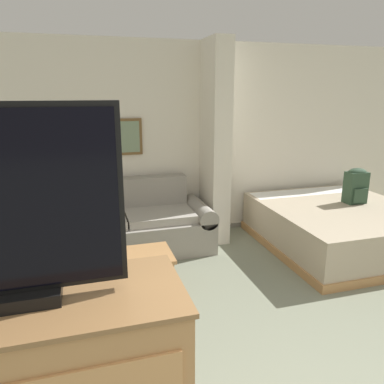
% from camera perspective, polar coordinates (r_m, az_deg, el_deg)
% --- Properties ---
extents(wall_back, '(7.72, 0.16, 2.60)m').
position_cam_1_polar(wall_back, '(5.16, -1.37, 7.67)').
color(wall_back, silver).
rests_on(wall_back, ground_plane).
extents(wall_partition_pillar, '(0.24, 0.59, 2.60)m').
position_cam_1_polar(wall_partition_pillar, '(4.93, 3.56, 7.35)').
color(wall_partition_pillar, silver).
rests_on(wall_partition_pillar, ground_plane).
extents(couch, '(2.16, 0.84, 0.88)m').
position_cam_1_polar(couch, '(4.78, -10.12, -5.31)').
color(couch, gray).
rests_on(couch, ground_plane).
extents(coffee_table, '(0.65, 0.50, 0.41)m').
position_cam_1_polar(coffee_table, '(3.79, -8.05, -10.12)').
color(coffee_table, '#B27F4C').
rests_on(coffee_table, ground_plane).
extents(side_table, '(0.44, 0.44, 0.52)m').
position_cam_1_polar(side_table, '(4.79, -25.78, -5.07)').
color(side_table, '#B27F4C').
rests_on(side_table, ground_plane).
extents(table_lamp, '(0.30, 0.30, 0.44)m').
position_cam_1_polar(table_lamp, '(4.68, -26.31, -0.63)').
color(table_lamp, tan).
rests_on(table_lamp, side_table).
extents(tv, '(0.73, 0.16, 0.72)m').
position_cam_1_polar(tv, '(1.42, -25.21, -2.43)').
color(tv, black).
rests_on(tv, tv_dresser).
extents(bed, '(1.86, 2.00, 0.54)m').
position_cam_1_polar(bed, '(5.23, 21.39, -4.81)').
color(bed, '#B27F4C').
rests_on(bed, ground_plane).
extents(backpack, '(0.27, 0.20, 0.46)m').
position_cam_1_polar(backpack, '(5.32, 23.72, 0.95)').
color(backpack, '#2D4733').
rests_on(backpack, bed).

